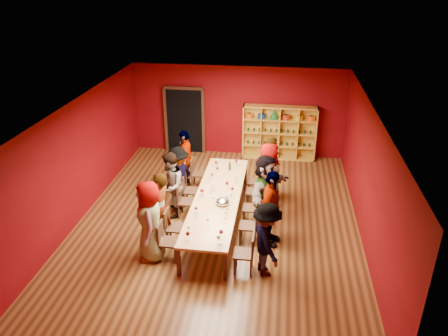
{
  "coord_description": "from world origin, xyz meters",
  "views": [
    {
      "loc": [
        1.46,
        -9.32,
        5.97
      ],
      "look_at": [
        0.05,
        0.8,
        1.15
      ],
      "focal_mm": 35.0,
      "sensor_mm": 36.0,
      "label": 1
    }
  ],
  "objects_px": {
    "person_left_0": "(150,221)",
    "chair_person_left_4": "(196,172)",
    "person_right_1": "(271,209)",
    "spittoon_bowl": "(223,202)",
    "chair_person_left_3": "(188,188)",
    "chair_person_right_0": "(248,251)",
    "chair_person_left_2": "(184,199)",
    "person_right_0": "(267,240)",
    "chair_person_right_2": "(254,206)",
    "person_right_2": "(265,191)",
    "person_left_3": "(178,176)",
    "person_left_1": "(160,209)",
    "shelving_unit": "(279,130)",
    "chair_person_left_0": "(165,239)",
    "person_left_2": "(170,185)",
    "chair_person_left_1": "(172,225)",
    "wine_bottle": "(230,167)",
    "person_right_3": "(268,176)",
    "chair_person_right_1": "(252,224)",
    "chair_person_right_4": "(258,179)",
    "tasting_table": "(218,198)",
    "chair_person_right_3": "(257,189)",
    "person_right_4": "(272,168)",
    "person_left_4": "(185,159)"
  },
  "relations": [
    {
      "from": "tasting_table",
      "to": "chair_person_right_0",
      "type": "relative_size",
      "value": 5.06
    },
    {
      "from": "chair_person_right_2",
      "to": "person_right_2",
      "type": "height_order",
      "value": "person_right_2"
    },
    {
      "from": "chair_person_left_3",
      "to": "chair_person_left_4",
      "type": "bearing_deg",
      "value": 90.0
    },
    {
      "from": "chair_person_left_0",
      "to": "person_right_2",
      "type": "xyz_separation_m",
      "value": [
        2.07,
        1.7,
        0.44
      ]
    },
    {
      "from": "chair_person_left_1",
      "to": "person_right_1",
      "type": "bearing_deg",
      "value": 7.85
    },
    {
      "from": "person_left_0",
      "to": "person_left_2",
      "type": "height_order",
      "value": "person_left_0"
    },
    {
      "from": "wine_bottle",
      "to": "tasting_table",
      "type": "bearing_deg",
      "value": -93.96
    },
    {
      "from": "person_right_4",
      "to": "chair_person_left_3",
      "type": "bearing_deg",
      "value": 107.66
    },
    {
      "from": "chair_person_right_4",
      "to": "person_left_2",
      "type": "bearing_deg",
      "value": -147.07
    },
    {
      "from": "person_right_1",
      "to": "spittoon_bowl",
      "type": "distance_m",
      "value": 1.21
    },
    {
      "from": "person_left_1",
      "to": "person_right_2",
      "type": "distance_m",
      "value": 2.59
    },
    {
      "from": "chair_person_right_4",
      "to": "chair_person_right_2",
      "type": "bearing_deg",
      "value": -90.0
    },
    {
      "from": "chair_person_left_2",
      "to": "person_right_0",
      "type": "height_order",
      "value": "person_right_0"
    },
    {
      "from": "person_left_0",
      "to": "chair_person_left_4",
      "type": "height_order",
      "value": "person_left_0"
    },
    {
      "from": "chair_person_right_1",
      "to": "person_right_1",
      "type": "bearing_deg",
      "value": -0.0
    },
    {
      "from": "chair_person_left_4",
      "to": "person_left_3",
      "type": "bearing_deg",
      "value": -104.68
    },
    {
      "from": "person_right_2",
      "to": "person_left_1",
      "type": "bearing_deg",
      "value": 138.37
    },
    {
      "from": "chair_person_left_4",
      "to": "person_right_1",
      "type": "relative_size",
      "value": 0.48
    },
    {
      "from": "tasting_table",
      "to": "person_left_3",
      "type": "height_order",
      "value": "person_left_3"
    },
    {
      "from": "person_left_2",
      "to": "chair_person_left_3",
      "type": "relative_size",
      "value": 1.96
    },
    {
      "from": "chair_person_left_0",
      "to": "chair_person_left_4",
      "type": "distance_m",
      "value": 3.43
    },
    {
      "from": "chair_person_right_1",
      "to": "spittoon_bowl",
      "type": "distance_m",
      "value": 0.87
    },
    {
      "from": "wine_bottle",
      "to": "person_right_2",
      "type": "bearing_deg",
      "value": -53.82
    },
    {
      "from": "chair_person_left_4",
      "to": "chair_person_right_3",
      "type": "xyz_separation_m",
      "value": [
        1.82,
        -0.85,
        0.0
      ]
    },
    {
      "from": "person_right_2",
      "to": "chair_person_right_1",
      "type": "bearing_deg",
      "value": -174.52
    },
    {
      "from": "chair_person_left_3",
      "to": "chair_person_left_4",
      "type": "height_order",
      "value": "same"
    },
    {
      "from": "tasting_table",
      "to": "person_left_4",
      "type": "distance_m",
      "value": 2.19
    },
    {
      "from": "person_left_1",
      "to": "person_right_2",
      "type": "height_order",
      "value": "person_right_2"
    },
    {
      "from": "chair_person_right_2",
      "to": "person_right_4",
      "type": "height_order",
      "value": "person_right_4"
    },
    {
      "from": "shelving_unit",
      "to": "chair_person_left_3",
      "type": "bearing_deg",
      "value": -123.08
    },
    {
      "from": "person_left_0",
      "to": "chair_person_right_1",
      "type": "bearing_deg",
      "value": 95.8
    },
    {
      "from": "shelving_unit",
      "to": "chair_person_left_0",
      "type": "xyz_separation_m",
      "value": [
        -2.31,
        -5.93,
        -0.49
      ]
    },
    {
      "from": "chair_person_left_3",
      "to": "person_right_3",
      "type": "distance_m",
      "value": 2.16
    },
    {
      "from": "person_left_2",
      "to": "chair_person_left_4",
      "type": "height_order",
      "value": "person_left_2"
    },
    {
      "from": "chair_person_left_0",
      "to": "person_right_4",
      "type": "bearing_deg",
      "value": 55.53
    },
    {
      "from": "person_left_0",
      "to": "person_right_1",
      "type": "bearing_deg",
      "value": 92.41
    },
    {
      "from": "shelving_unit",
      "to": "chair_person_right_3",
      "type": "height_order",
      "value": "shelving_unit"
    },
    {
      "from": "person_right_1",
      "to": "person_right_0",
      "type": "bearing_deg",
      "value": -166.66
    },
    {
      "from": "person_left_3",
      "to": "person_right_4",
      "type": "xyz_separation_m",
      "value": [
        2.45,
        0.78,
        0.05
      ]
    },
    {
      "from": "person_left_0",
      "to": "chair_person_right_0",
      "type": "bearing_deg",
      "value": 68.01
    },
    {
      "from": "chair_person_right_0",
      "to": "person_right_2",
      "type": "xyz_separation_m",
      "value": [
        0.25,
        1.9,
        0.44
      ]
    },
    {
      "from": "shelving_unit",
      "to": "chair_person_left_2",
      "type": "bearing_deg",
      "value": -119.09
    },
    {
      "from": "person_left_0",
      "to": "chair_person_left_4",
      "type": "distance_m",
      "value": 3.47
    },
    {
      "from": "chair_person_right_2",
      "to": "spittoon_bowl",
      "type": "relative_size",
      "value": 2.72
    },
    {
      "from": "chair_person_left_3",
      "to": "chair_person_right_0",
      "type": "distance_m",
      "value": 3.17
    },
    {
      "from": "tasting_table",
      "to": "chair_person_left_0",
      "type": "xyz_separation_m",
      "value": [
        -0.91,
        -1.61,
        -0.2
      ]
    },
    {
      "from": "person_left_3",
      "to": "person_right_0",
      "type": "relative_size",
      "value": 1.01
    },
    {
      "from": "person_right_1",
      "to": "spittoon_bowl",
      "type": "xyz_separation_m",
      "value": [
        -1.15,
        0.34,
        -0.1
      ]
    },
    {
      "from": "chair_person_left_4",
      "to": "person_right_0",
      "type": "height_order",
      "value": "person_right_0"
    },
    {
      "from": "chair_person_right_3",
      "to": "chair_person_right_4",
      "type": "relative_size",
      "value": 1.0
    }
  ]
}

